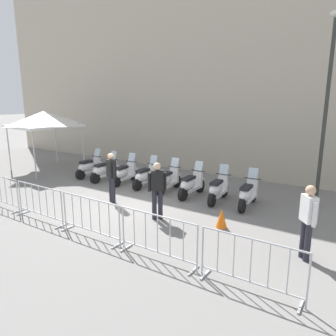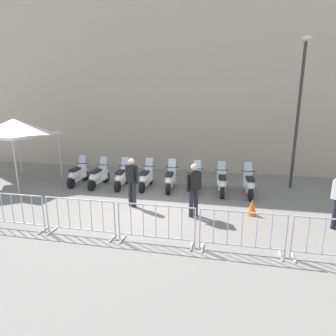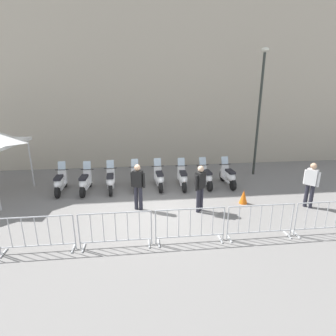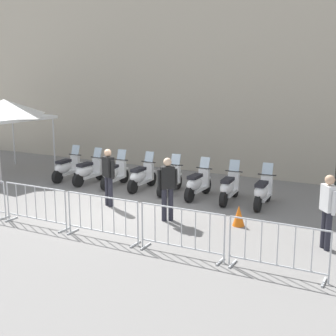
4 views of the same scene
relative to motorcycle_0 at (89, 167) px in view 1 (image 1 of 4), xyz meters
name	(u,v)px [view 1 (image 1 of 4)]	position (x,y,z in m)	size (l,w,h in m)	color
ground_plane	(118,206)	(3.94, -1.74, -0.45)	(120.00, 120.00, 0.00)	slate
building_facade	(213,48)	(3.08, 5.25, 5.43)	(28.00, 2.40, 11.77)	#B2A893
motorcycle_0	(89,167)	(0.00, 0.00, 0.00)	(0.62, 1.72, 1.24)	black
motorcycle_1	(105,171)	(1.05, 0.04, 0.00)	(0.56, 1.73, 1.24)	black
motorcycle_2	(124,174)	(2.11, 0.23, 0.00)	(0.66, 1.72, 1.24)	black
motorcycle_3	(146,177)	(3.14, 0.45, 0.00)	(0.59, 1.72, 1.24)	black
motorcycle_4	(168,180)	(4.19, 0.58, 0.00)	(0.65, 1.72, 1.24)	black
motorcycle_5	(191,185)	(5.24, 0.64, 0.00)	(0.57, 1.73, 1.24)	black
motorcycle_6	(218,189)	(6.30, 0.78, 0.00)	(0.67, 1.72, 1.24)	black
motorcycle_7	(247,194)	(7.35, 0.91, 0.00)	(0.66, 1.72, 1.24)	black
barrier_segment_1	(0,191)	(1.05, -4.29, 0.07)	(2.02, 0.67, 1.07)	#B2B5B7
barrier_segment_2	(40,203)	(3.15, -4.03, 0.07)	(2.02, 0.67, 1.07)	#B2B5B7
barrier_segment_3	(90,218)	(5.26, -3.77, 0.07)	(2.02, 0.67, 1.07)	#B2B5B7
barrier_segment_4	(157,238)	(7.36, -3.51, 0.07)	(2.02, 0.67, 1.07)	#B2B5B7
barrier_segment_5	(251,265)	(9.47, -3.25, 0.07)	(2.02, 0.67, 1.07)	#B2B5B7
street_lamp	(328,94)	(9.01, 2.63, 3.20)	(0.36, 0.36, 6.10)	#2D332D
officer_near_row_end	(111,175)	(3.51, -1.60, 0.53)	(0.53, 0.31, 1.73)	#23232D
officer_mid_plaza	(308,218)	(9.88, -1.36, 0.53)	(0.43, 0.41, 1.73)	#23232D
officer_by_barriers	(157,188)	(5.75, -1.74, 0.53)	(0.41, 0.43, 1.73)	#23232D
canopy_tent	(44,119)	(-2.83, -0.46, 2.06)	(2.83, 2.83, 2.91)	silver
traffic_cone	(221,218)	(7.54, -1.04, -0.18)	(0.32, 0.32, 0.55)	orange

